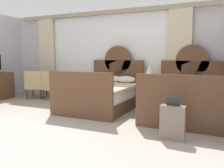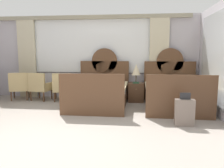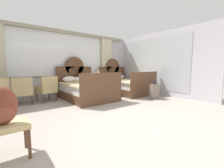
{
  "view_description": "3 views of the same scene",
  "coord_description": "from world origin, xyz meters",
  "px_view_note": "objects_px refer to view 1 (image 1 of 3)",
  "views": [
    {
      "loc": [
        3.17,
        -2.46,
        1.33
      ],
      "look_at": [
        1.11,
        2.04,
        0.76
      ],
      "focal_mm": 37.88,
      "sensor_mm": 36.0,
      "label": 1
    },
    {
      "loc": [
        1.58,
        -3.47,
        1.52
      ],
      "look_at": [
        0.91,
        2.14,
        0.73
      ],
      "focal_mm": 36.84,
      "sensor_mm": 36.0,
      "label": 2
    },
    {
      "loc": [
        -2.17,
        -2.06,
        1.18
      ],
      "look_at": [
        0.85,
        1.78,
        0.64
      ],
      "focal_mm": 23.64,
      "sensor_mm": 36.0,
      "label": 3
    }
  ],
  "objects_px": {
    "book_on_nightstand": "(148,85)",
    "armchair_by_window_right": "(36,84)",
    "armchair_by_window_left": "(72,86)",
    "suitcase_on_floor": "(173,122)",
    "bed_near_mirror": "(186,101)",
    "armchair_by_window_centre": "(52,85)",
    "bed_near_window": "(103,95)",
    "nightstand_between_beds": "(149,96)",
    "table_lamp_on_nightstand": "(150,70)"
  },
  "relations": [
    {
      "from": "nightstand_between_beds",
      "to": "armchair_by_window_left",
      "type": "bearing_deg",
      "value": -175.02
    },
    {
      "from": "armchair_by_window_left",
      "to": "suitcase_on_floor",
      "type": "xyz_separation_m",
      "value": [
        3.31,
        -2.05,
        -0.18
      ]
    },
    {
      "from": "table_lamp_on_nightstand",
      "to": "armchair_by_window_left",
      "type": "height_order",
      "value": "table_lamp_on_nightstand"
    },
    {
      "from": "book_on_nightstand",
      "to": "armchair_by_window_left",
      "type": "relative_size",
      "value": 0.3
    },
    {
      "from": "table_lamp_on_nightstand",
      "to": "book_on_nightstand",
      "type": "height_order",
      "value": "table_lamp_on_nightstand"
    },
    {
      "from": "bed_near_mirror",
      "to": "armchair_by_window_left",
      "type": "bearing_deg",
      "value": 171.78
    },
    {
      "from": "bed_near_window",
      "to": "armchair_by_window_right",
      "type": "xyz_separation_m",
      "value": [
        -2.66,
        0.48,
        0.1
      ]
    },
    {
      "from": "bed_near_window",
      "to": "nightstand_between_beds",
      "type": "distance_m",
      "value": 1.23
    },
    {
      "from": "bed_near_window",
      "to": "book_on_nightstand",
      "type": "bearing_deg",
      "value": 29.42
    },
    {
      "from": "book_on_nightstand",
      "to": "armchair_by_window_right",
      "type": "xyz_separation_m",
      "value": [
        -3.69,
        -0.1,
        -0.14
      ]
    },
    {
      "from": "bed_near_mirror",
      "to": "armchair_by_window_centre",
      "type": "relative_size",
      "value": 2.42
    },
    {
      "from": "nightstand_between_beds",
      "to": "armchair_by_window_left",
      "type": "distance_m",
      "value": 2.3
    },
    {
      "from": "armchair_by_window_centre",
      "to": "book_on_nightstand",
      "type": "bearing_deg",
      "value": 2.04
    },
    {
      "from": "bed_near_window",
      "to": "armchair_by_window_right",
      "type": "distance_m",
      "value": 2.7
    },
    {
      "from": "bed_near_mirror",
      "to": "nightstand_between_beds",
      "type": "xyz_separation_m",
      "value": [
        -1.03,
        0.68,
        -0.07
      ]
    },
    {
      "from": "book_on_nightstand",
      "to": "armchair_by_window_right",
      "type": "distance_m",
      "value": 3.69
    },
    {
      "from": "bed_near_window",
      "to": "bed_near_mirror",
      "type": "relative_size",
      "value": 1.0
    },
    {
      "from": "book_on_nightstand",
      "to": "bed_near_window",
      "type": "bearing_deg",
      "value": -150.58
    },
    {
      "from": "table_lamp_on_nightstand",
      "to": "armchair_by_window_right",
      "type": "bearing_deg",
      "value": -176.21
    },
    {
      "from": "bed_near_window",
      "to": "suitcase_on_floor",
      "type": "distance_m",
      "value": 2.6
    },
    {
      "from": "armchair_by_window_centre",
      "to": "armchair_by_window_right",
      "type": "bearing_deg",
      "value": 179.7
    },
    {
      "from": "suitcase_on_floor",
      "to": "armchair_by_window_right",
      "type": "bearing_deg",
      "value": 156.44
    },
    {
      "from": "book_on_nightstand",
      "to": "bed_near_mirror",
      "type": "bearing_deg",
      "value": -29.53
    },
    {
      "from": "suitcase_on_floor",
      "to": "bed_near_window",
      "type": "bearing_deg",
      "value": 142.45
    },
    {
      "from": "nightstand_between_beds",
      "to": "armchair_by_window_left",
      "type": "relative_size",
      "value": 0.66
    },
    {
      "from": "bed_near_mirror",
      "to": "nightstand_between_beds",
      "type": "bearing_deg",
      "value": 146.65
    },
    {
      "from": "bed_near_mirror",
      "to": "bed_near_window",
      "type": "bearing_deg",
      "value": 179.87
    },
    {
      "from": "bed_near_window",
      "to": "armchair_by_window_right",
      "type": "bearing_deg",
      "value": 169.86
    },
    {
      "from": "nightstand_between_beds",
      "to": "table_lamp_on_nightstand",
      "type": "bearing_deg",
      "value": 101.06
    },
    {
      "from": "armchair_by_window_right",
      "to": "bed_near_mirror",
      "type": "bearing_deg",
      "value": -5.81
    },
    {
      "from": "bed_near_window",
      "to": "book_on_nightstand",
      "type": "relative_size",
      "value": 8.18
    },
    {
      "from": "armchair_by_window_right",
      "to": "book_on_nightstand",
      "type": "bearing_deg",
      "value": 1.62
    },
    {
      "from": "armchair_by_window_left",
      "to": "armchair_by_window_centre",
      "type": "height_order",
      "value": "same"
    },
    {
      "from": "book_on_nightstand",
      "to": "armchair_by_window_centre",
      "type": "height_order",
      "value": "armchair_by_window_centre"
    },
    {
      "from": "nightstand_between_beds",
      "to": "bed_near_window",
      "type": "bearing_deg",
      "value": -146.84
    },
    {
      "from": "armchair_by_window_left",
      "to": "armchair_by_window_centre",
      "type": "relative_size",
      "value": 1.0
    },
    {
      "from": "nightstand_between_beds",
      "to": "book_on_nightstand",
      "type": "relative_size",
      "value": 2.24
    },
    {
      "from": "armchair_by_window_left",
      "to": "suitcase_on_floor",
      "type": "height_order",
      "value": "armchair_by_window_left"
    },
    {
      "from": "suitcase_on_floor",
      "to": "bed_near_mirror",
      "type": "bearing_deg",
      "value": 89.97
    },
    {
      "from": "bed_near_mirror",
      "to": "nightstand_between_beds",
      "type": "height_order",
      "value": "bed_near_mirror"
    },
    {
      "from": "nightstand_between_beds",
      "to": "armchair_by_window_right",
      "type": "relative_size",
      "value": 0.66
    },
    {
      "from": "armchair_by_window_right",
      "to": "nightstand_between_beds",
      "type": "bearing_deg",
      "value": 3.06
    },
    {
      "from": "armchair_by_window_left",
      "to": "armchair_by_window_centre",
      "type": "distance_m",
      "value": 0.73
    },
    {
      "from": "bed_near_mirror",
      "to": "suitcase_on_floor",
      "type": "xyz_separation_m",
      "value": [
        -0.0,
        -1.58,
        -0.08
      ]
    },
    {
      "from": "nightstand_between_beds",
      "to": "table_lamp_on_nightstand",
      "type": "xyz_separation_m",
      "value": [
        -0.01,
        0.05,
        0.69
      ]
    },
    {
      "from": "nightstand_between_beds",
      "to": "suitcase_on_floor",
      "type": "xyz_separation_m",
      "value": [
        1.03,
        -2.25,
        -0.01
      ]
    },
    {
      "from": "suitcase_on_floor",
      "to": "armchair_by_window_centre",
      "type": "bearing_deg",
      "value": 153.08
    },
    {
      "from": "bed_near_mirror",
      "to": "suitcase_on_floor",
      "type": "height_order",
      "value": "bed_near_mirror"
    },
    {
      "from": "armchair_by_window_centre",
      "to": "suitcase_on_floor",
      "type": "height_order",
      "value": "armchair_by_window_centre"
    },
    {
      "from": "bed_near_mirror",
      "to": "armchair_by_window_centre",
      "type": "xyz_separation_m",
      "value": [
        -4.04,
        0.48,
        0.1
      ]
    }
  ]
}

